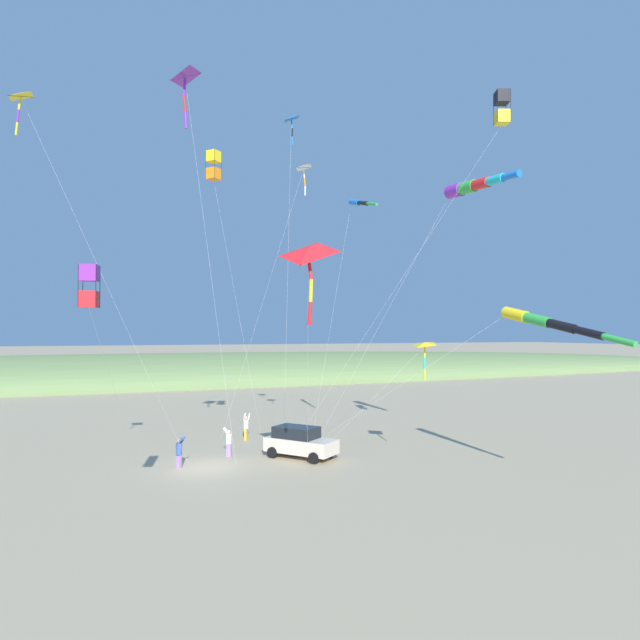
{
  "coord_description": "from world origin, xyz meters",
  "views": [
    {
      "loc": [
        -30.72,
        4.98,
        7.6
      ],
      "look_at": [
        -4.22,
        -5.22,
        8.24
      ],
      "focal_mm": 30.34,
      "sensor_mm": 36.0,
      "label": 1
    }
  ],
  "objects_px": {
    "kite_windsock_white_trailing": "(472,186)",
    "kite_delta_green_low_center": "(308,255)",
    "kite_delta_orange_high_right": "(424,345)",
    "person_child_green_jacket": "(229,440)",
    "kite_box_rainbow_low_near": "(502,108)",
    "kite_windsock_small_distant": "(544,322)",
    "kite_delta_yellow_midlevel": "(22,100)",
    "parked_car": "(300,442)",
    "person_child_grey_jacket": "(246,426)",
    "kite_box_black_fish_shape": "(214,166)",
    "kite_box_teal_far_right": "(89,287)",
    "kite_windsock_striped_overhead": "(359,203)",
    "kite_delta_purple_drifting": "(303,169)",
    "kite_delta_checkered_midright": "(184,77)",
    "cooler_box": "(282,447)",
    "kite_delta_magenta_far_left": "(291,120)",
    "person_adult_flyer": "(179,451)"
  },
  "relations": [
    {
      "from": "parked_car",
      "to": "kite_delta_orange_high_right",
      "type": "height_order",
      "value": "kite_delta_orange_high_right"
    },
    {
      "from": "kite_windsock_striped_overhead",
      "to": "kite_delta_checkered_midright",
      "type": "bearing_deg",
      "value": 106.71
    },
    {
      "from": "parked_car",
      "to": "kite_delta_green_low_center",
      "type": "distance_m",
      "value": 14.16
    },
    {
      "from": "kite_windsock_white_trailing",
      "to": "kite_delta_yellow_midlevel",
      "type": "xyz_separation_m",
      "value": [
        -3.97,
        22.96,
        -0.04
      ]
    },
    {
      "from": "parked_car",
      "to": "kite_windsock_striped_overhead",
      "type": "height_order",
      "value": "kite_windsock_striped_overhead"
    },
    {
      "from": "cooler_box",
      "to": "kite_delta_magenta_far_left",
      "type": "relative_size",
      "value": 0.03
    },
    {
      "from": "person_child_grey_jacket",
      "to": "kite_windsock_white_trailing",
      "type": "distance_m",
      "value": 21.81
    },
    {
      "from": "kite_box_teal_far_right",
      "to": "kite_windsock_striped_overhead",
      "type": "xyz_separation_m",
      "value": [
        11.62,
        -15.34,
        6.72
      ]
    },
    {
      "from": "person_child_green_jacket",
      "to": "kite_delta_green_low_center",
      "type": "bearing_deg",
      "value": -175.04
    },
    {
      "from": "person_adult_flyer",
      "to": "kite_box_rainbow_low_near",
      "type": "xyz_separation_m",
      "value": [
        -9.92,
        -14.15,
        17.59
      ]
    },
    {
      "from": "kite_windsock_white_trailing",
      "to": "kite_delta_checkered_midright",
      "type": "distance_m",
      "value": 17.05
    },
    {
      "from": "kite_box_rainbow_low_near",
      "to": "kite_delta_purple_drifting",
      "type": "bearing_deg",
      "value": 33.87
    },
    {
      "from": "person_child_green_jacket",
      "to": "kite_box_rainbow_low_near",
      "type": "xyz_separation_m",
      "value": [
        -11.8,
        -10.99,
        17.6
      ]
    },
    {
      "from": "kite_box_teal_far_right",
      "to": "kite_windsock_white_trailing",
      "type": "height_order",
      "value": "kite_windsock_white_trailing"
    },
    {
      "from": "kite_windsock_small_distant",
      "to": "kite_delta_yellow_midlevel",
      "type": "height_order",
      "value": "kite_delta_yellow_midlevel"
    },
    {
      "from": "person_child_green_jacket",
      "to": "kite_delta_yellow_midlevel",
      "type": "height_order",
      "value": "kite_delta_yellow_midlevel"
    },
    {
      "from": "kite_delta_purple_drifting",
      "to": "kite_box_rainbow_low_near",
      "type": "height_order",
      "value": "kite_box_rainbow_low_near"
    },
    {
      "from": "person_child_green_jacket",
      "to": "kite_box_black_fish_shape",
      "type": "bearing_deg",
      "value": 139.38
    },
    {
      "from": "person_adult_flyer",
      "to": "kite_delta_purple_drifting",
      "type": "relative_size",
      "value": 0.1
    },
    {
      "from": "person_child_grey_jacket",
      "to": "kite_delta_checkered_midright",
      "type": "bearing_deg",
      "value": 150.69
    },
    {
      "from": "parked_car",
      "to": "kite_delta_yellow_midlevel",
      "type": "bearing_deg",
      "value": 122.23
    },
    {
      "from": "kite_box_rainbow_low_near",
      "to": "kite_delta_orange_high_right",
      "type": "distance_m",
      "value": 12.82
    },
    {
      "from": "kite_windsock_white_trailing",
      "to": "kite_delta_green_low_center",
      "type": "xyz_separation_m",
      "value": [
        -4.87,
        12.06,
        -5.34
      ]
    },
    {
      "from": "person_adult_flyer",
      "to": "kite_windsock_white_trailing",
      "type": "distance_m",
      "value": 22.78
    },
    {
      "from": "kite_box_rainbow_low_near",
      "to": "kite_windsock_small_distant",
      "type": "bearing_deg",
      "value": -101.64
    },
    {
      "from": "kite_box_rainbow_low_near",
      "to": "kite_windsock_striped_overhead",
      "type": "xyz_separation_m",
      "value": [
        9.82,
        3.08,
        -2.73
      ]
    },
    {
      "from": "cooler_box",
      "to": "kite_box_rainbow_low_near",
      "type": "xyz_separation_m",
      "value": [
        -12.18,
        -7.49,
        18.35
      ]
    },
    {
      "from": "kite_delta_green_low_center",
      "to": "kite_delta_checkered_midright",
      "type": "xyz_separation_m",
      "value": [
        6.16,
        4.41,
        9.6
      ]
    },
    {
      "from": "person_child_green_jacket",
      "to": "kite_windsock_small_distant",
      "type": "bearing_deg",
      "value": -133.03
    },
    {
      "from": "kite_box_teal_far_right",
      "to": "kite_delta_green_low_center",
      "type": "bearing_deg",
      "value": -76.26
    },
    {
      "from": "person_child_grey_jacket",
      "to": "kite_delta_checkered_midright",
      "type": "distance_m",
      "value": 22.55
    },
    {
      "from": "kite_delta_orange_high_right",
      "to": "kite_delta_magenta_far_left",
      "type": "bearing_deg",
      "value": 47.76
    },
    {
      "from": "kite_delta_purple_drifting",
      "to": "kite_box_teal_far_right",
      "type": "bearing_deg",
      "value": 135.5
    },
    {
      "from": "kite_box_black_fish_shape",
      "to": "kite_delta_green_low_center",
      "type": "height_order",
      "value": "kite_box_black_fish_shape"
    },
    {
      "from": "person_child_green_jacket",
      "to": "kite_box_teal_far_right",
      "type": "relative_size",
      "value": 0.12
    },
    {
      "from": "kite_windsock_white_trailing",
      "to": "kite_delta_orange_high_right",
      "type": "relative_size",
      "value": 2.35
    },
    {
      "from": "kite_box_black_fish_shape",
      "to": "kite_windsock_white_trailing",
      "type": "relative_size",
      "value": 1.08
    },
    {
      "from": "kite_windsock_small_distant",
      "to": "kite_delta_orange_high_right",
      "type": "distance_m",
      "value": 6.58
    },
    {
      "from": "kite_delta_magenta_far_left",
      "to": "kite_delta_yellow_midlevel",
      "type": "height_order",
      "value": "kite_delta_magenta_far_left"
    },
    {
      "from": "kite_windsock_striped_overhead",
      "to": "kite_delta_orange_high_right",
      "type": "bearing_deg",
      "value": -158.96
    },
    {
      "from": "person_child_green_jacket",
      "to": "person_child_grey_jacket",
      "type": "bearing_deg",
      "value": -25.49
    },
    {
      "from": "parked_car",
      "to": "person_child_grey_jacket",
      "type": "bearing_deg",
      "value": 15.71
    },
    {
      "from": "kite_windsock_striped_overhead",
      "to": "kite_windsock_small_distant",
      "type": "bearing_deg",
      "value": -153.13
    },
    {
      "from": "cooler_box",
      "to": "kite_delta_magenta_far_left",
      "type": "distance_m",
      "value": 20.68
    },
    {
      "from": "kite_box_black_fish_shape",
      "to": "kite_delta_green_low_center",
      "type": "bearing_deg",
      "value": -167.53
    },
    {
      "from": "kite_delta_purple_drifting",
      "to": "kite_delta_yellow_midlevel",
      "type": "xyz_separation_m",
      "value": [
        -8.9,
        14.14,
        -1.51
      ]
    },
    {
      "from": "kite_windsock_striped_overhead",
      "to": "kite_box_rainbow_low_near",
      "type": "bearing_deg",
      "value": -162.58
    },
    {
      "from": "parked_car",
      "to": "kite_windsock_small_distant",
      "type": "relative_size",
      "value": 0.27
    },
    {
      "from": "person_child_green_jacket",
      "to": "kite_box_rainbow_low_near",
      "type": "distance_m",
      "value": 23.87
    },
    {
      "from": "parked_car",
      "to": "kite_box_black_fish_shape",
      "type": "distance_m",
      "value": 17.22
    }
  ]
}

